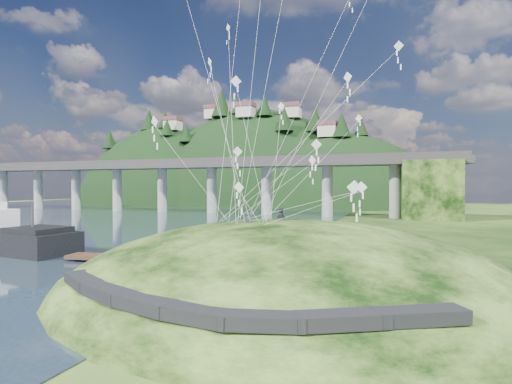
% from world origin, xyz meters
% --- Properties ---
extents(ground, '(320.00, 320.00, 0.00)m').
position_xyz_m(ground, '(0.00, 0.00, 0.00)').
color(ground, black).
rests_on(ground, ground).
extents(grass_hill, '(36.00, 32.00, 13.00)m').
position_xyz_m(grass_hill, '(8.00, 2.00, -1.50)').
color(grass_hill, black).
rests_on(grass_hill, ground).
extents(footpath, '(22.29, 5.84, 0.83)m').
position_xyz_m(footpath, '(7.46, -9.74, 2.08)').
color(footpath, black).
rests_on(footpath, ground).
extents(bridge, '(160.00, 11.00, 15.00)m').
position_xyz_m(bridge, '(-26.46, 70.07, 9.70)').
color(bridge, '#2D2B2B').
rests_on(bridge, ground).
extents(far_ridge, '(153.00, 70.00, 94.50)m').
position_xyz_m(far_ridge, '(-43.58, 122.17, -7.44)').
color(far_ridge, black).
rests_on(far_ridge, ground).
extents(wooden_dock, '(14.22, 4.23, 1.00)m').
position_xyz_m(wooden_dock, '(-8.63, 5.99, 0.44)').
color(wooden_dock, '#322014').
rests_on(wooden_dock, ground).
extents(kite_flyers, '(2.07, 4.57, 1.77)m').
position_xyz_m(kite_flyers, '(6.48, 2.94, 5.77)').
color(kite_flyers, '#272934').
rests_on(kite_flyers, ground).
extents(kite_swarm, '(20.13, 17.11, 21.97)m').
position_xyz_m(kite_swarm, '(7.34, 2.78, 16.09)').
color(kite_swarm, white).
rests_on(kite_swarm, ground).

